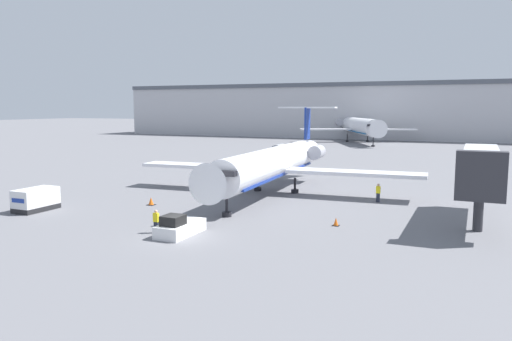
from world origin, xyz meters
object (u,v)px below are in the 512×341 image
object	(u,v)px
worker_by_wing	(378,192)
airplane_parked_far_left	(359,126)
jet_bridge	(481,167)
pushback_tug	(180,227)
luggage_cart	(36,200)
worker_near_tug	(156,221)
traffic_cone_right	(336,222)
traffic_cone_left	(151,201)
airplane_main	(273,163)

from	to	relation	value
worker_by_wing	airplane_parked_far_left	world-z (taller)	airplane_parked_far_left
jet_bridge	pushback_tug	bearing A→B (deg)	-146.97
luggage_cart	worker_near_tug	xyz separation A→B (m)	(14.37, -2.27, -0.10)
luggage_cart	traffic_cone_right	xyz separation A→B (m)	(25.77, 5.19, -0.68)
luggage_cart	traffic_cone_left	world-z (taller)	luggage_cart
pushback_tug	traffic_cone_right	bearing A→B (deg)	37.44
worker_by_wing	traffic_cone_right	xyz separation A→B (m)	(-1.19, -11.10, -0.65)
worker_by_wing	jet_bridge	xyz separation A→B (m)	(8.81, -5.70, 3.49)
airplane_main	jet_bridge	distance (m)	20.92
worker_near_tug	traffic_cone_right	bearing A→B (deg)	33.19
airplane_main	airplane_parked_far_left	distance (m)	82.43
worker_near_tug	jet_bridge	xyz separation A→B (m)	(21.40, 12.86, 3.56)
worker_near_tug	jet_bridge	world-z (taller)	jet_bridge
airplane_main	worker_near_tug	bearing A→B (deg)	-94.37
worker_by_wing	traffic_cone_left	xyz separation A→B (m)	(-19.17, -10.07, -0.61)
airplane_main	worker_by_wing	size ratio (longest dim) A/B	17.10
airplane_main	traffic_cone_left	size ratio (longest dim) A/B	42.24
worker_near_tug	jet_bridge	size ratio (longest dim) A/B	0.13
luggage_cart	jet_bridge	bearing A→B (deg)	16.49
traffic_cone_right	jet_bridge	world-z (taller)	jet_bridge
worker_near_tug	traffic_cone_left	bearing A→B (deg)	127.76
traffic_cone_right	worker_by_wing	bearing A→B (deg)	83.87
luggage_cart	traffic_cone_right	bearing A→B (deg)	11.38
airplane_main	jet_bridge	xyz separation A→B (m)	(19.94, -6.19, 1.21)
pushback_tug	luggage_cart	xyz separation A→B (m)	(-16.26, 2.09, 0.42)
airplane_main	airplane_parked_far_left	bearing A→B (deg)	96.21
worker_near_tug	worker_by_wing	world-z (taller)	worker_by_wing
airplane_main	luggage_cart	bearing A→B (deg)	-133.32
traffic_cone_right	airplane_parked_far_left	size ratio (longest dim) A/B	0.02
luggage_cart	worker_near_tug	distance (m)	14.55
luggage_cart	traffic_cone_right	world-z (taller)	luggage_cart
airplane_main	traffic_cone_right	distance (m)	15.56
worker_by_wing	jet_bridge	distance (m)	11.06
worker_near_tug	airplane_main	bearing A→B (deg)	85.63
pushback_tug	jet_bridge	size ratio (longest dim) A/B	0.31
worker_near_tug	airplane_parked_far_left	bearing A→B (deg)	94.22
airplane_main	worker_near_tug	size ratio (longest dim) A/B	18.18
airplane_main	worker_near_tug	xyz separation A→B (m)	(-1.46, -19.06, -2.35)
jet_bridge	worker_near_tug	bearing A→B (deg)	-148.99
luggage_cart	worker_by_wing	world-z (taller)	luggage_cart
traffic_cone_left	jet_bridge	distance (m)	28.61
traffic_cone_right	airplane_parked_far_left	bearing A→B (deg)	101.40
worker_near_tug	traffic_cone_left	world-z (taller)	worker_near_tug
airplane_main	luggage_cart	xyz separation A→B (m)	(-15.83, -16.79, -2.26)
pushback_tug	worker_by_wing	bearing A→B (deg)	59.80
worker_near_tug	jet_bridge	distance (m)	25.22
pushback_tug	traffic_cone_left	distance (m)	11.87
luggage_cart	airplane_parked_far_left	size ratio (longest dim) A/B	0.10
airplane_main	pushback_tug	size ratio (longest dim) A/B	7.41
jet_bridge	worker_by_wing	bearing A→B (deg)	147.10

